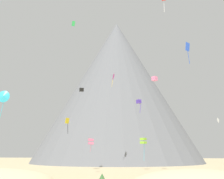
% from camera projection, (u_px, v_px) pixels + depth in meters
% --- Properties ---
extents(bush_mid_center, '(1.16, 1.16, 1.03)m').
position_uv_depth(bush_mid_center, '(102.00, 176.00, 50.81)').
color(bush_mid_center, '#386633').
rests_on(bush_mid_center, ground_plane).
extents(rock_massif, '(97.44, 97.44, 64.56)m').
position_uv_depth(rock_massif, '(118.00, 97.00, 134.32)').
color(rock_massif, slate).
rests_on(rock_massif, ground_plane).
extents(kite_rainbow_low, '(1.83, 1.80, 3.70)m').
position_uv_depth(kite_rainbow_low, '(91.00, 142.00, 81.04)').
color(kite_rainbow_low, '#E5668C').
extents(kite_cyan_mid, '(2.49, 1.00, 6.08)m').
position_uv_depth(kite_cyan_mid, '(3.00, 96.00, 58.21)').
color(kite_cyan_mid, '#33BCDB').
extents(kite_yellow_low, '(0.71, 0.96, 3.19)m').
position_uv_depth(kite_yellow_low, '(67.00, 122.00, 59.71)').
color(kite_yellow_low, yellow).
extents(kite_blue_mid, '(0.85, 0.67, 3.86)m').
position_uv_depth(kite_blue_mid, '(188.00, 48.00, 50.54)').
color(kite_blue_mid, blue).
extents(kite_green_high, '(1.05, 0.32, 1.46)m').
position_uv_depth(kite_green_high, '(73.00, 24.00, 77.25)').
color(kite_green_high, green).
extents(kite_magenta_high, '(0.79, 1.85, 4.04)m').
position_uv_depth(kite_magenta_high, '(113.00, 77.00, 85.81)').
color(kite_magenta_high, '#D1339E').
extents(kite_white_low, '(0.96, 1.40, 1.46)m').
position_uv_depth(kite_white_low, '(218.00, 120.00, 82.35)').
color(kite_white_low, white).
extents(kite_indigo_mid, '(1.06, 1.06, 2.67)m').
position_uv_depth(kite_indigo_mid, '(139.00, 102.00, 57.30)').
color(kite_indigo_mid, '#5138B2').
extents(kite_pink_mid, '(1.60, 1.60, 1.08)m').
position_uv_depth(kite_pink_mid, '(155.00, 79.00, 74.73)').
color(kite_pink_mid, pink).
extents(kite_lime_low, '(1.83, 1.83, 6.00)m').
position_uv_depth(kite_lime_low, '(143.00, 141.00, 79.08)').
color(kite_lime_low, '#8CD133').
extents(kite_black_mid, '(1.14, 1.15, 0.85)m').
position_uv_depth(kite_black_mid, '(82.00, 90.00, 64.44)').
color(kite_black_mid, black).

